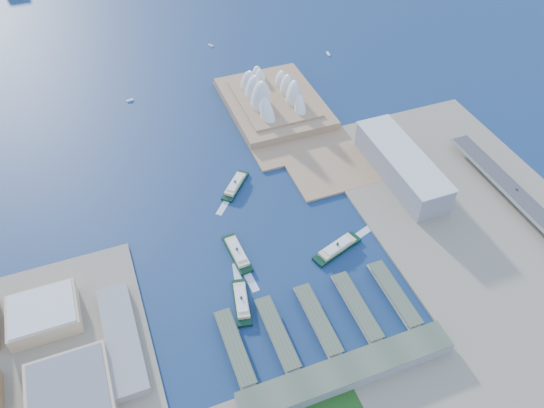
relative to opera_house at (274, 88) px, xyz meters
name	(u,v)px	position (x,y,z in m)	size (l,w,h in m)	color
ground	(276,270)	(-105.00, -280.00, -32.00)	(3000.00, 3000.00, 0.00)	#102A4D
east_land	(495,241)	(135.00, -330.00, -30.50)	(240.00, 500.00, 3.00)	gray
peninsula	(281,113)	(2.50, -20.00, -30.50)	(135.00, 220.00, 3.00)	#A27E59
opera_house	(274,88)	(0.00, 0.00, 0.00)	(134.00, 180.00, 58.00)	white
toaster_building	(401,166)	(90.00, -200.00, -11.50)	(45.00, 155.00, 35.00)	gray
west_buildings	(25,405)	(-355.00, -350.00, -15.50)	(200.00, 280.00, 27.00)	#916D48
ferry_wharves	(318,320)	(-91.00, -355.00, -27.35)	(184.00, 90.00, 9.30)	#49543F
terminal_building	(347,372)	(-90.00, -415.00, -23.00)	(200.00, 28.00, 12.00)	gray
ferry_a	(237,252)	(-136.85, -246.10, -26.58)	(14.59, 57.31, 10.84)	black
ferry_b	(235,184)	(-105.41, -142.78, -26.83)	(13.93, 54.72, 10.35)	black
ferry_c	(242,300)	(-152.33, -307.34, -26.73)	(14.18, 55.69, 10.53)	black
ferry_d	(337,247)	(-33.38, -278.61, -26.29)	(15.38, 60.42, 11.42)	black
boat_b	(130,100)	(-193.02, 90.92, -30.68)	(3.43, 9.80, 2.65)	white
boat_c	(328,53)	(139.54, 111.17, -30.63)	(3.54, 12.15, 2.73)	white
boat_e	(211,45)	(-35.32, 207.78, -30.76)	(3.21, 10.08, 2.47)	white
car_c	(516,189)	(199.00, -280.30, -16.56)	(1.66, 4.07, 1.18)	slate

